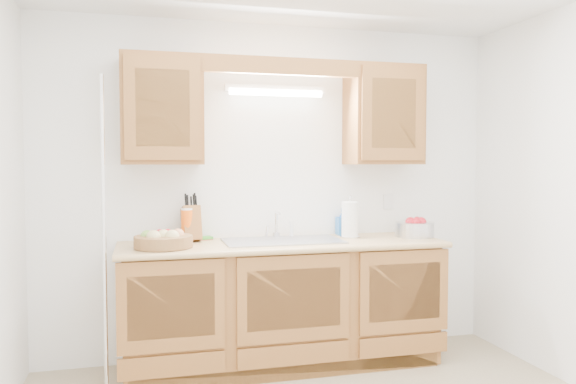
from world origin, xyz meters
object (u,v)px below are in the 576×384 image
object	(u,v)px
knife_block	(191,223)
fruit_basket	(163,240)
paper_towel	(350,220)
apple_bowl	(415,228)

from	to	relation	value
knife_block	fruit_basket	bearing A→B (deg)	-132.15
fruit_basket	paper_towel	bearing A→B (deg)	7.06
fruit_basket	knife_block	world-z (taller)	knife_block
paper_towel	apple_bowl	xyz separation A→B (m)	(0.49, -0.08, -0.07)
paper_towel	apple_bowl	size ratio (longest dim) A/B	0.98
apple_bowl	paper_towel	bearing A→B (deg)	170.23
paper_towel	knife_block	bearing A→B (deg)	174.71
fruit_basket	apple_bowl	xyz separation A→B (m)	(1.87, 0.09, 0.01)
fruit_basket	knife_block	xyz separation A→B (m)	(0.21, 0.28, 0.07)
apple_bowl	knife_block	bearing A→B (deg)	173.38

